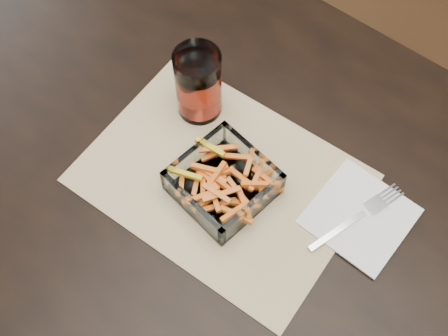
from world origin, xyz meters
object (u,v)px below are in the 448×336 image
Objects in this scene: tumbler at (198,86)px; fork at (359,216)px; dining_table at (289,250)px; glass_bowl at (223,183)px.

fork is (0.34, -0.01, -0.06)m from tumbler.
dining_table is at bearing -18.03° from tumbler.
dining_table is 11.31× the size of tumbler.
tumbler is at bearing 161.97° from dining_table.
dining_table is 9.82× the size of glass_bowl.
tumbler is 0.35m from fork.
dining_table is at bearing 6.10° from glass_bowl.
tumbler reaches higher than glass_bowl.
glass_bowl is at bearing -173.90° from dining_table.
fork is (0.21, 0.10, -0.02)m from glass_bowl.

